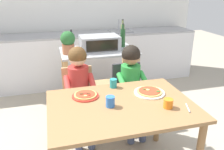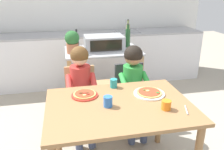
{
  "view_description": "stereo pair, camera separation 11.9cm",
  "coord_description": "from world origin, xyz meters",
  "px_view_note": "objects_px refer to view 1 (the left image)",
  "views": [
    {
      "loc": [
        -0.53,
        -1.66,
        1.68
      ],
      "look_at": [
        0.0,
        0.3,
        0.89
      ],
      "focal_mm": 37.27,
      "sensor_mm": 36.0,
      "label": 1
    },
    {
      "loc": [
        -0.42,
        -1.69,
        1.68
      ],
      "look_at": [
        0.0,
        0.3,
        0.89
      ],
      "focal_mm": 37.27,
      "sensor_mm": 36.0,
      "label": 2
    }
  ],
  "objects_px": {
    "bottle_squat_spirits": "(123,37)",
    "dining_chair_left": "(79,97)",
    "toaster_oven": "(99,43)",
    "bottle_tall_green_wine": "(122,34)",
    "pizza_plate_white": "(149,92)",
    "drinking_cup_blue": "(110,102)",
    "child_in_red_shirt": "(80,84)",
    "serving_spoon": "(188,108)",
    "bottle_slim_sauce": "(72,41)",
    "kitchen_island_cart": "(99,70)",
    "dining_table": "(121,115)",
    "dining_chair_right": "(128,93)",
    "pizza_plate_red_rimmed": "(85,95)",
    "drinking_cup_orange": "(168,103)",
    "child_in_green_shirt": "(132,79)",
    "potted_herb_plant": "(68,42)",
    "drinking_cup_teal": "(113,83)"
  },
  "relations": [
    {
      "from": "bottle_slim_sauce",
      "to": "pizza_plate_red_rimmed",
      "type": "height_order",
      "value": "bottle_slim_sauce"
    },
    {
      "from": "child_in_green_shirt",
      "to": "serving_spoon",
      "type": "distance_m",
      "value": 0.84
    },
    {
      "from": "dining_table",
      "to": "drinking_cup_blue",
      "type": "bearing_deg",
      "value": -169.86
    },
    {
      "from": "bottle_slim_sauce",
      "to": "dining_chair_left",
      "type": "relative_size",
      "value": 0.32
    },
    {
      "from": "bottle_slim_sauce",
      "to": "kitchen_island_cart",
      "type": "bearing_deg",
      "value": -28.91
    },
    {
      "from": "toaster_oven",
      "to": "serving_spoon",
      "type": "relative_size",
      "value": 3.68
    },
    {
      "from": "kitchen_island_cart",
      "to": "bottle_tall_green_wine",
      "type": "relative_size",
      "value": 2.71
    },
    {
      "from": "dining_table",
      "to": "drinking_cup_teal",
      "type": "height_order",
      "value": "drinking_cup_teal"
    },
    {
      "from": "dining_chair_right",
      "to": "dining_table",
      "type": "bearing_deg",
      "value": -113.64
    },
    {
      "from": "toaster_oven",
      "to": "dining_chair_right",
      "type": "distance_m",
      "value": 0.81
    },
    {
      "from": "dining_table",
      "to": "bottle_slim_sauce",
      "type": "bearing_deg",
      "value": 99.22
    },
    {
      "from": "drinking_cup_teal",
      "to": "pizza_plate_red_rimmed",
      "type": "bearing_deg",
      "value": -156.16
    },
    {
      "from": "pizza_plate_white",
      "to": "drinking_cup_blue",
      "type": "xyz_separation_m",
      "value": [
        -0.41,
        -0.15,
        0.03
      ]
    },
    {
      "from": "bottle_squat_spirits",
      "to": "pizza_plate_red_rimmed",
      "type": "xyz_separation_m",
      "value": [
        -0.73,
        -1.19,
        -0.24
      ]
    },
    {
      "from": "bottle_squat_spirits",
      "to": "dining_chair_right",
      "type": "height_order",
      "value": "bottle_squat_spirits"
    },
    {
      "from": "kitchen_island_cart",
      "to": "drinking_cup_blue",
      "type": "height_order",
      "value": "kitchen_island_cart"
    },
    {
      "from": "toaster_oven",
      "to": "dining_chair_left",
      "type": "relative_size",
      "value": 0.64
    },
    {
      "from": "child_in_green_shirt",
      "to": "pizza_plate_white",
      "type": "relative_size",
      "value": 3.72
    },
    {
      "from": "child_in_green_shirt",
      "to": "bottle_tall_green_wine",
      "type": "bearing_deg",
      "value": 79.3
    },
    {
      "from": "drinking_cup_orange",
      "to": "pizza_plate_white",
      "type": "bearing_deg",
      "value": 97.04
    },
    {
      "from": "kitchen_island_cart",
      "to": "potted_herb_plant",
      "type": "height_order",
      "value": "potted_herb_plant"
    },
    {
      "from": "kitchen_island_cart",
      "to": "potted_herb_plant",
      "type": "relative_size",
      "value": 3.46
    },
    {
      "from": "drinking_cup_orange",
      "to": "serving_spoon",
      "type": "relative_size",
      "value": 0.56
    },
    {
      "from": "potted_herb_plant",
      "to": "pizza_plate_white",
      "type": "distance_m",
      "value": 1.31
    },
    {
      "from": "potted_herb_plant",
      "to": "pizza_plate_white",
      "type": "height_order",
      "value": "potted_herb_plant"
    },
    {
      "from": "bottle_squat_spirits",
      "to": "dining_chair_left",
      "type": "height_order",
      "value": "bottle_squat_spirits"
    },
    {
      "from": "dining_table",
      "to": "serving_spoon",
      "type": "relative_size",
      "value": 8.73
    },
    {
      "from": "bottle_slim_sauce",
      "to": "dining_chair_right",
      "type": "relative_size",
      "value": 0.32
    },
    {
      "from": "dining_chair_right",
      "to": "serving_spoon",
      "type": "height_order",
      "value": "dining_chair_right"
    },
    {
      "from": "toaster_oven",
      "to": "bottle_tall_green_wine",
      "type": "xyz_separation_m",
      "value": [
        0.38,
        0.17,
        0.06
      ]
    },
    {
      "from": "dining_table",
      "to": "dining_chair_right",
      "type": "xyz_separation_m",
      "value": [
        0.31,
        0.72,
        -0.16
      ]
    },
    {
      "from": "drinking_cup_orange",
      "to": "serving_spoon",
      "type": "distance_m",
      "value": 0.16
    },
    {
      "from": "kitchen_island_cart",
      "to": "potted_herb_plant",
      "type": "bearing_deg",
      "value": -169.45
    },
    {
      "from": "bottle_tall_green_wine",
      "to": "pizza_plate_white",
      "type": "relative_size",
      "value": 1.3
    },
    {
      "from": "dining_chair_left",
      "to": "drinking_cup_orange",
      "type": "height_order",
      "value": "same"
    },
    {
      "from": "bottle_slim_sauce",
      "to": "potted_herb_plant",
      "type": "bearing_deg",
      "value": -105.58
    },
    {
      "from": "bottle_tall_green_wine",
      "to": "toaster_oven",
      "type": "bearing_deg",
      "value": -155.83
    },
    {
      "from": "drinking_cup_blue",
      "to": "drinking_cup_orange",
      "type": "distance_m",
      "value": 0.47
    },
    {
      "from": "child_in_red_shirt",
      "to": "pizza_plate_red_rimmed",
      "type": "height_order",
      "value": "child_in_red_shirt"
    },
    {
      "from": "dining_table",
      "to": "pizza_plate_white",
      "type": "xyz_separation_m",
      "value": [
        0.31,
        0.13,
        0.12
      ]
    },
    {
      "from": "potted_herb_plant",
      "to": "child_in_red_shirt",
      "type": "xyz_separation_m",
      "value": [
        0.04,
        -0.62,
        -0.33
      ]
    },
    {
      "from": "child_in_green_shirt",
      "to": "drinking_cup_blue",
      "type": "height_order",
      "value": "child_in_green_shirt"
    },
    {
      "from": "pizza_plate_red_rimmed",
      "to": "drinking_cup_blue",
      "type": "xyz_separation_m",
      "value": [
        0.17,
        -0.24,
        0.03
      ]
    },
    {
      "from": "dining_chair_left",
      "to": "serving_spoon",
      "type": "bearing_deg",
      "value": -51.25
    },
    {
      "from": "toaster_oven",
      "to": "potted_herb_plant",
      "type": "distance_m",
      "value": 0.44
    },
    {
      "from": "pizza_plate_white",
      "to": "potted_herb_plant",
      "type": "bearing_deg",
      "value": 119.39
    },
    {
      "from": "bottle_slim_sauce",
      "to": "pizza_plate_red_rimmed",
      "type": "distance_m",
      "value": 1.3
    },
    {
      "from": "kitchen_island_cart",
      "to": "bottle_tall_green_wine",
      "type": "xyz_separation_m",
      "value": [
        0.4,
        0.18,
        0.44
      ]
    },
    {
      "from": "bottle_squat_spirits",
      "to": "child_in_red_shirt",
      "type": "distance_m",
      "value": 1.11
    },
    {
      "from": "bottle_slim_sauce",
      "to": "drinking_cup_blue",
      "type": "distance_m",
      "value": 1.54
    }
  ]
}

